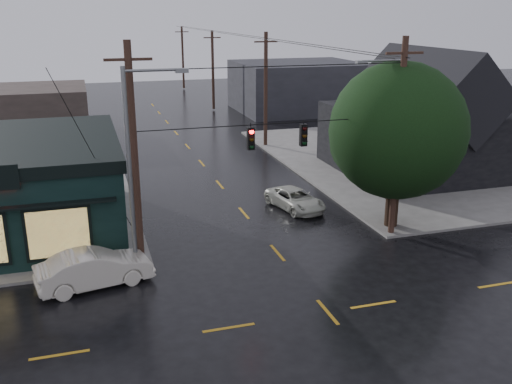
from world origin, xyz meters
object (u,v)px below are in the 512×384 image
object	(u,v)px
corner_tree	(398,131)
suv_silver	(295,199)
utility_pole_nw	(142,265)
sedan_cream	(95,269)
utility_pole_ne	(391,235)

from	to	relation	value
corner_tree	suv_silver	size ratio (longest dim) A/B	2.03
corner_tree	utility_pole_nw	bearing A→B (deg)	-176.06
sedan_cream	corner_tree	bearing A→B (deg)	-92.75
utility_pole_ne	corner_tree	bearing A→B (deg)	61.71
corner_tree	suv_silver	distance (m)	7.55
utility_pole_nw	sedan_cream	xyz separation A→B (m)	(-2.10, -1.50, 0.80)
utility_pole_nw	sedan_cream	size ratio (longest dim) A/B	2.09
suv_silver	sedan_cream	bearing A→B (deg)	-163.13
corner_tree	utility_pole_ne	bearing A→B (deg)	-118.29
sedan_cream	utility_pole_nw	bearing A→B (deg)	-66.10
utility_pole_nw	utility_pole_ne	bearing A→B (deg)	0.00
sedan_cream	suv_silver	size ratio (longest dim) A/B	1.12
utility_pole_ne	sedan_cream	bearing A→B (deg)	-174.33
corner_tree	utility_pole_ne	xyz separation A→B (m)	(-0.50, -0.93, -5.35)
corner_tree	utility_pole_ne	world-z (taller)	corner_tree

